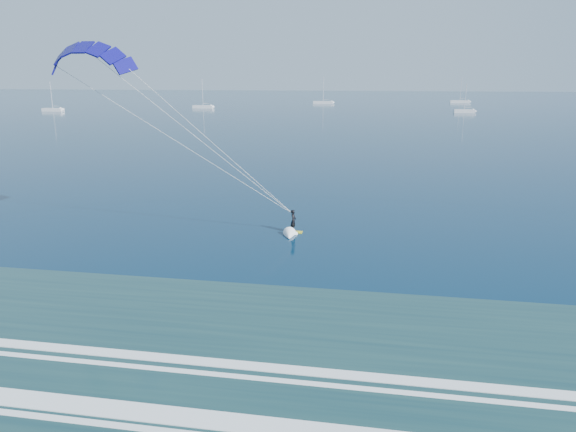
# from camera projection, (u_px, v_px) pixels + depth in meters

# --- Properties ---
(kitesurfer_rig) EXTENTS (21.01, 6.09, 16.57)m
(kitesurfer_rig) POSITION_uv_depth(u_px,v_px,m) (191.00, 133.00, 41.02)
(kitesurfer_rig) COLOR yellow
(kitesurfer_rig) RESTS_ON ground
(sailboat_0) EXTENTS (7.85, 2.40, 10.79)m
(sailboat_0) POSITION_uv_depth(u_px,v_px,m) (53.00, 110.00, 191.07)
(sailboat_0) COLOR silver
(sailboat_0) RESTS_ON ground
(sailboat_1) EXTENTS (8.40, 2.40, 11.58)m
(sailboat_1) POSITION_uv_depth(u_px,v_px,m) (203.00, 107.00, 208.80)
(sailboat_1) COLOR silver
(sailboat_1) RESTS_ON ground
(sailboat_2) EXTENTS (9.44, 2.40, 12.63)m
(sailboat_2) POSITION_uv_depth(u_px,v_px,m) (323.00, 102.00, 243.01)
(sailboat_2) COLOR silver
(sailboat_2) RESTS_ON ground
(sailboat_3) EXTENTS (7.22, 2.40, 10.22)m
(sailboat_3) POSITION_uv_depth(u_px,v_px,m) (464.00, 111.00, 184.05)
(sailboat_3) COLOR silver
(sailboat_3) RESTS_ON ground
(sailboat_4) EXTENTS (9.20, 2.40, 12.45)m
(sailboat_4) POSITION_uv_depth(u_px,v_px,m) (460.00, 101.00, 250.46)
(sailboat_4) COLOR silver
(sailboat_4) RESTS_ON ground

